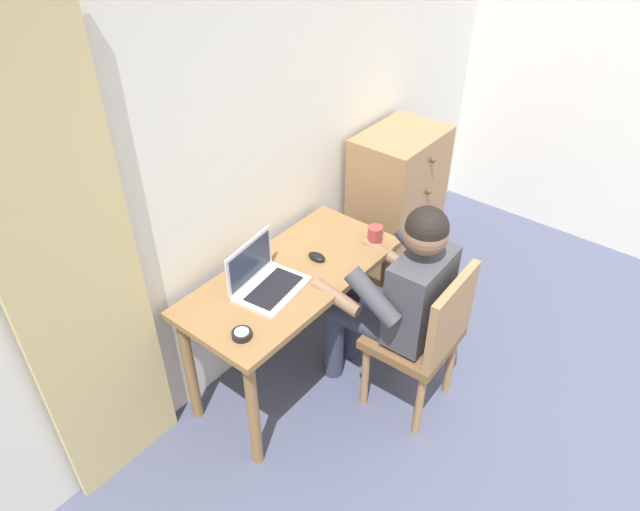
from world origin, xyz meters
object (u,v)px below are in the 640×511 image
object	(u,v)px
chair	(426,335)
desk	(292,291)
computer_mouse	(317,257)
coffee_mug	(375,234)
laptop	(264,279)
desk_clock	(242,334)
dresser	(396,209)
person_seated	(397,293)

from	to	relation	value
chair	desk	bearing A→B (deg)	111.55
computer_mouse	coffee_mug	distance (m)	0.35
desk	laptop	world-z (taller)	laptop
desk	desk_clock	distance (m)	0.50
dresser	laptop	size ratio (longest dim) A/B	2.86
computer_mouse	desk_clock	distance (m)	0.65
chair	computer_mouse	xyz separation A→B (m)	(-0.09, 0.62, 0.24)
person_seated	computer_mouse	xyz separation A→B (m)	(-0.08, 0.44, 0.06)
person_seated	coffee_mug	size ratio (longest dim) A/B	10.12
computer_mouse	coffee_mug	xyz separation A→B (m)	(0.32, -0.14, 0.03)
desk	computer_mouse	size ratio (longest dim) A/B	11.93
laptop	dresser	bearing A→B (deg)	2.58
laptop	coffee_mug	xyz separation A→B (m)	(0.65, -0.20, -0.00)
chair	laptop	world-z (taller)	laptop
dresser	laptop	world-z (taller)	dresser
person_seated	coffee_mug	bearing A→B (deg)	51.28
dresser	computer_mouse	xyz separation A→B (m)	(-0.94, -0.11, 0.22)
coffee_mug	person_seated	bearing A→B (deg)	-128.72
computer_mouse	coffee_mug	world-z (taller)	coffee_mug
dresser	person_seated	world-z (taller)	person_seated
chair	person_seated	bearing A→B (deg)	91.80
coffee_mug	desk	bearing A→B (deg)	160.93
person_seated	dresser	bearing A→B (deg)	32.36
desk	computer_mouse	xyz separation A→B (m)	(0.17, -0.02, 0.13)
computer_mouse	laptop	bearing A→B (deg)	171.66
desk	chair	xyz separation A→B (m)	(0.25, -0.65, -0.11)
laptop	chair	bearing A→B (deg)	-58.08
chair	computer_mouse	world-z (taller)	chair
dresser	computer_mouse	world-z (taller)	dresser
computer_mouse	desk	bearing A→B (deg)	172.52
person_seated	desk_clock	xyz separation A→B (m)	(-0.72, 0.34, 0.06)
desk	person_seated	size ratio (longest dim) A/B	0.98
person_seated	laptop	xyz separation A→B (m)	(-0.41, 0.49, 0.10)
computer_mouse	coffee_mug	bearing A→B (deg)	-24.31
desk	laptop	distance (m)	0.24
dresser	coffee_mug	xyz separation A→B (m)	(-0.63, -0.25, 0.25)
desk	chair	size ratio (longest dim) A/B	1.33
dresser	desk_clock	bearing A→B (deg)	-172.53
dresser	coffee_mug	bearing A→B (deg)	-158.05
dresser	laptop	xyz separation A→B (m)	(-1.28, -0.06, 0.25)
computer_mouse	coffee_mug	size ratio (longest dim) A/B	0.83
chair	person_seated	size ratio (longest dim) A/B	0.74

